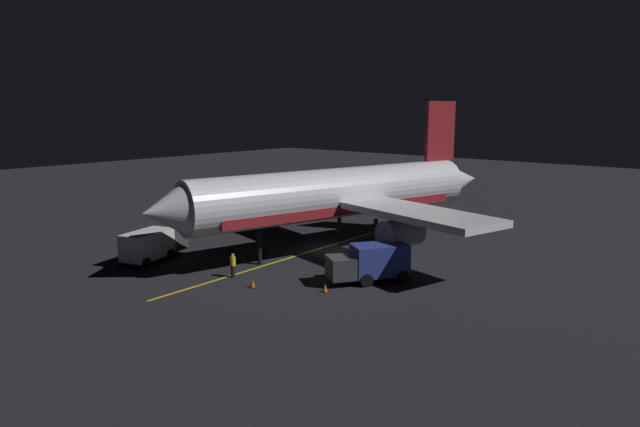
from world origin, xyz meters
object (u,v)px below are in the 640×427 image
catering_truck (372,263)px  traffic_cone_near_right (325,288)px  ground_crew_worker (233,265)px  baggage_truck (152,245)px  traffic_cone_near_left (253,284)px  airliner (341,195)px

catering_truck → traffic_cone_near_right: bearing=74.6°
ground_crew_worker → baggage_truck: bearing=8.5°
baggage_truck → traffic_cone_near_left: size_ratio=11.36×
ground_crew_worker → traffic_cone_near_left: ground_crew_worker is taller
catering_truck → baggage_truck: bearing=22.4°
baggage_truck → ground_crew_worker: baggage_truck is taller
traffic_cone_near_left → ground_crew_worker: bearing=-14.2°
catering_truck → ground_crew_worker: (8.20, 5.53, -0.43)m
catering_truck → airliner: bearing=-38.3°
catering_truck → traffic_cone_near_left: bearing=49.0°
airliner → baggage_truck: airliner is taller
catering_truck → traffic_cone_near_left: size_ratio=10.52×
airliner → baggage_truck: 15.80m
baggage_truck → ground_crew_worker: 8.21m
baggage_truck → ground_crew_worker: (-8.11, -1.21, -0.40)m
catering_truck → traffic_cone_near_right: 4.11m
baggage_truck → catering_truck: 17.65m
traffic_cone_near_right → catering_truck: bearing=-105.4°
airliner → traffic_cone_near_right: airliner is taller
baggage_truck → ground_crew_worker: bearing=-171.5°
ground_crew_worker → traffic_cone_near_left: (-2.78, 0.71, -0.64)m
airliner → catering_truck: 9.85m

